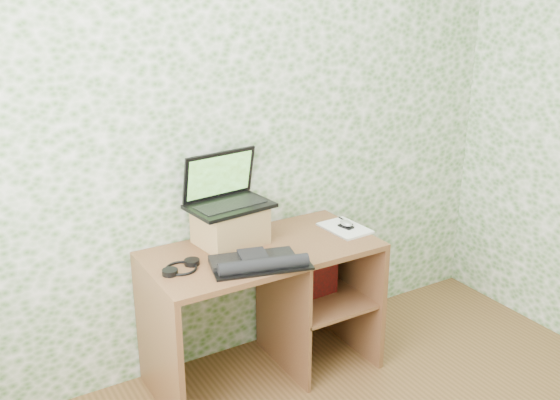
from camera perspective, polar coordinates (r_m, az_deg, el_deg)
wall_back at (r=3.29m, az=-4.39°, el=6.27°), size 3.50×0.00×3.50m
desk at (r=3.38m, az=-0.68°, el=-8.15°), size 1.20×0.60×0.75m
riser at (r=3.24m, az=-4.57°, el=-2.34°), size 0.36×0.31×0.20m
laptop at (r=3.22m, az=-5.00°, el=0.60°), size 0.44×0.34×0.28m
keyboard at (r=3.00m, az=-2.05°, el=-5.70°), size 0.48×0.35×0.07m
headphones at (r=3.01m, az=-9.02°, el=-6.13°), size 0.21×0.20×0.03m
notepad at (r=3.46m, az=5.95°, el=-2.58°), size 0.21×0.28×0.01m
mouse at (r=3.45m, az=6.05°, el=-2.26°), size 0.07×0.10×0.03m
pen at (r=3.54m, az=6.03°, el=-1.90°), size 0.01×0.13×0.01m
red_box at (r=3.45m, az=3.27°, el=-6.45°), size 0.25×0.09×0.30m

